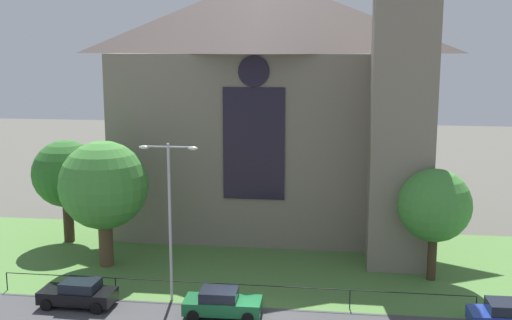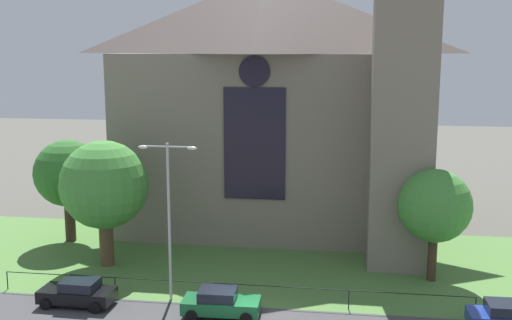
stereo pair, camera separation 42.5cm
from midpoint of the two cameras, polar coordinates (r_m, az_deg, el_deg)
ground at (r=43.87m, az=1.34°, el=-9.06°), size 160.00×160.00×0.00m
grass_verge at (r=42.00m, az=1.00°, el=-9.95°), size 120.00×20.00×0.01m
church_building at (r=49.54m, az=1.93°, el=5.32°), size 23.20×16.20×26.00m
iron_railing at (r=36.76m, az=-2.15°, el=-11.36°), size 27.35×0.07×1.13m
tree_right_near at (r=40.47m, az=16.18°, el=-4.04°), size 4.55×4.55×7.10m
tree_left_near at (r=42.67m, az=-13.32°, el=-2.26°), size 5.85×5.85×8.45m
tree_left_far at (r=48.85m, az=-16.45°, el=-1.21°), size 4.99×4.99×7.72m
streetlamp_near at (r=35.96m, az=-7.58°, el=-3.89°), size 3.37×0.26×9.20m
parked_car_black at (r=37.75m, az=-15.52°, el=-11.50°), size 4.24×2.10×1.51m
parked_car_green at (r=35.13m, az=-2.88°, el=-12.80°), size 4.25×2.13×1.51m
parked_car_blue at (r=35.95m, az=22.27°, el=-13.03°), size 4.24×2.10×1.51m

